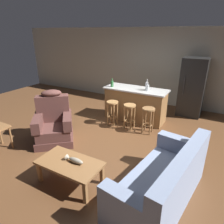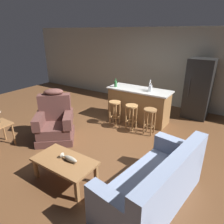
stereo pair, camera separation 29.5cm
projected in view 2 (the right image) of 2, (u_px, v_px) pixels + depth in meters
name	position (u px, v px, depth m)	size (l,w,h in m)	color
ground_plane	(113.00, 139.00, 4.93)	(12.00, 12.00, 0.00)	brown
back_wall	(163.00, 68.00, 6.86)	(12.00, 0.05, 2.60)	#B2B2A3
coffee_table	(65.00, 163.00, 3.42)	(1.10, 0.60, 0.42)	olive
fish_figurine	(69.00, 158.00, 3.38)	(0.34, 0.10, 0.10)	#4C3823
couch	(155.00, 185.00, 2.96)	(1.11, 2.00, 0.94)	#8493B2
recliner_near_lamp	(55.00, 122.00, 4.81)	(1.18, 1.18, 1.20)	brown
kitchen_island	(138.00, 105.00, 5.79)	(1.80, 0.70, 0.95)	olive
bar_stool_left	(115.00, 109.00, 5.52)	(0.32, 0.32, 0.68)	#A87A47
bar_stool_middle	(131.00, 113.00, 5.25)	(0.32, 0.32, 0.68)	#A87A47
bar_stool_right	(150.00, 117.00, 4.99)	(0.32, 0.32, 0.68)	olive
refrigerator	(198.00, 89.00, 5.89)	(0.70, 0.69, 1.76)	black
bottle_tall_green	(116.00, 84.00, 5.81)	(0.09, 0.09, 0.24)	#2D6B38
bottle_short_amber	(150.00, 87.00, 5.44)	(0.07, 0.07, 0.29)	silver
bottle_wine_dark	(151.00, 88.00, 5.35)	(0.09, 0.09, 0.24)	silver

